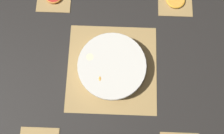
# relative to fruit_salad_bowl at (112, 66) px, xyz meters

# --- Properties ---
(ground_plane) EXTENTS (6.00, 6.00, 0.00)m
(ground_plane) POSITION_rel_fruit_salad_bowl_xyz_m (-0.00, 0.00, -0.04)
(ground_plane) COLOR black
(bamboo_mat_center) EXTENTS (0.40, 0.40, 0.01)m
(bamboo_mat_center) POSITION_rel_fruit_salad_bowl_xyz_m (-0.00, 0.00, -0.04)
(bamboo_mat_center) COLOR #A8844C
(bamboo_mat_center) RESTS_ON ground_plane
(coaster_mat_near_right) EXTENTS (0.16, 0.16, 0.01)m
(coaster_mat_near_right) POSITION_rel_fruit_salad_bowl_xyz_m (0.35, -0.29, -0.04)
(coaster_mat_near_right) COLOR #A8844C
(coaster_mat_near_right) RESTS_ON ground_plane
(fruit_salad_bowl) EXTENTS (0.29, 0.29, 0.07)m
(fruit_salad_bowl) POSITION_rel_fruit_salad_bowl_xyz_m (0.00, 0.00, 0.00)
(fruit_salad_bowl) COLOR silver
(fruit_salad_bowl) RESTS_ON bamboo_mat_center
(orange_slice_whole) EXTENTS (0.09, 0.09, 0.01)m
(orange_slice_whole) POSITION_rel_fruit_salad_bowl_xyz_m (0.35, -0.29, -0.03)
(orange_slice_whole) COLOR #F9A338
(orange_slice_whole) RESTS_ON coaster_mat_near_right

